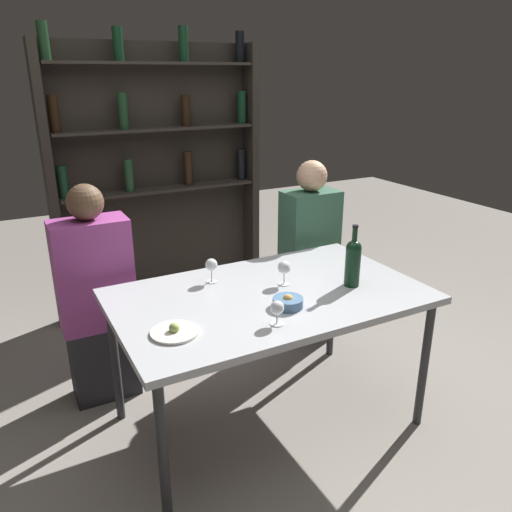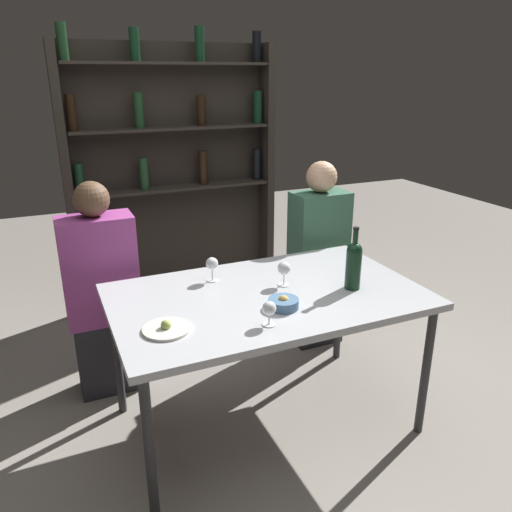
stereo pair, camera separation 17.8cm
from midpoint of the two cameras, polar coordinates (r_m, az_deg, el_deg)
ground_plane at (r=2.87m, az=3.05°, el=-18.27°), size 10.00×10.00×0.00m
dining_table at (r=2.49m, az=3.35°, el=-5.49°), size 1.52×0.92×0.76m
wine_rack_wall at (r=3.92m, az=-8.20°, el=9.80°), size 1.61×0.21×2.09m
wine_bottle at (r=2.54m, az=13.09°, el=-0.82°), size 0.08×0.08×0.32m
wine_glass_0 at (r=2.14m, az=3.92°, el=-6.13°), size 0.06×0.06×0.11m
wine_glass_1 at (r=2.58m, az=-3.09°, el=-0.99°), size 0.06×0.06×0.13m
wine_glass_2 at (r=2.53m, az=5.24°, el=-1.52°), size 0.07×0.07×0.13m
food_plate_0 at (r=2.14m, az=-7.85°, el=-8.20°), size 0.20×0.20×0.05m
snack_bowl at (r=2.32m, az=5.47°, el=-5.39°), size 0.14×0.14×0.06m
seated_person_left at (r=2.93m, az=-15.45°, el=-4.60°), size 0.40×0.22×1.25m
seated_person_right at (r=3.38m, az=8.58°, el=-0.49°), size 0.36×0.22×1.26m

